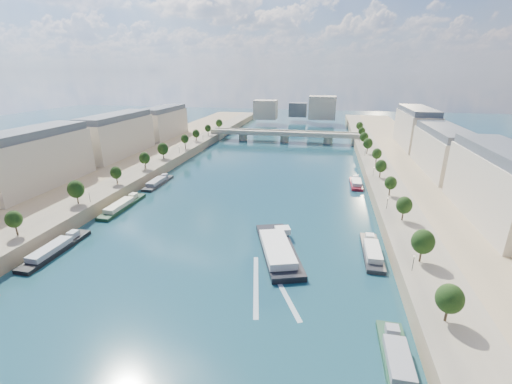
% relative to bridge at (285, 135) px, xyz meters
% --- Properties ---
extents(ground, '(700.00, 700.00, 0.00)m').
position_rel_bridge_xyz_m(ground, '(0.00, -122.09, -5.08)').
color(ground, '#0E303E').
rests_on(ground, ground).
extents(quay_left, '(44.00, 520.00, 5.00)m').
position_rel_bridge_xyz_m(quay_left, '(-72.00, -122.09, -2.58)').
color(quay_left, '#9E8460').
rests_on(quay_left, ground).
extents(quay_right, '(44.00, 520.00, 5.00)m').
position_rel_bridge_xyz_m(quay_right, '(72.00, -122.09, -2.58)').
color(quay_right, '#9E8460').
rests_on(quay_right, ground).
extents(pave_left, '(14.00, 520.00, 0.10)m').
position_rel_bridge_xyz_m(pave_left, '(-57.00, -122.09, -0.03)').
color(pave_left, gray).
rests_on(pave_left, quay_left).
extents(pave_right, '(14.00, 520.00, 0.10)m').
position_rel_bridge_xyz_m(pave_right, '(57.00, -122.09, -0.03)').
color(pave_right, gray).
rests_on(pave_right, quay_right).
extents(trees_left, '(4.80, 268.80, 8.26)m').
position_rel_bridge_xyz_m(trees_left, '(-55.00, -120.09, 5.39)').
color(trees_left, '#382B1E').
rests_on(trees_left, ground).
extents(trees_right, '(4.80, 268.80, 8.26)m').
position_rel_bridge_xyz_m(trees_right, '(55.00, -112.09, 5.39)').
color(trees_right, '#382B1E').
rests_on(trees_right, ground).
extents(lamps_left, '(0.36, 200.36, 4.28)m').
position_rel_bridge_xyz_m(lamps_left, '(-52.50, -132.09, 2.70)').
color(lamps_left, black).
rests_on(lamps_left, ground).
extents(lamps_right, '(0.36, 200.36, 4.28)m').
position_rel_bridge_xyz_m(lamps_right, '(52.50, -117.09, 2.70)').
color(lamps_right, black).
rests_on(lamps_right, ground).
extents(buildings_left, '(16.00, 226.00, 23.20)m').
position_rel_bridge_xyz_m(buildings_left, '(-85.00, -110.09, 11.37)').
color(buildings_left, beige).
rests_on(buildings_left, ground).
extents(buildings_right, '(16.00, 226.00, 23.20)m').
position_rel_bridge_xyz_m(buildings_right, '(85.00, -110.09, 11.37)').
color(buildings_right, beige).
rests_on(buildings_right, ground).
extents(skyline, '(79.00, 42.00, 22.00)m').
position_rel_bridge_xyz_m(skyline, '(3.19, 97.43, 9.57)').
color(skyline, beige).
rests_on(skyline, ground).
extents(bridge, '(112.00, 12.00, 8.15)m').
position_rel_bridge_xyz_m(bridge, '(0.00, 0.00, 0.00)').
color(bridge, '#C1B79E').
rests_on(bridge, ground).
extents(tour_barge, '(18.73, 33.07, 4.32)m').
position_rel_bridge_xyz_m(tour_barge, '(18.67, -166.09, -3.81)').
color(tour_barge, black).
rests_on(tour_barge, ground).
extents(wake, '(15.72, 25.72, 0.04)m').
position_rel_bridge_xyz_m(wake, '(18.67, -182.59, -5.06)').
color(wake, silver).
rests_on(wake, ground).
extents(moored_barges_left, '(5.00, 153.69, 3.60)m').
position_rel_bridge_xyz_m(moored_barges_left, '(-45.50, -175.94, -4.24)').
color(moored_barges_left, '#181632').
rests_on(moored_barges_left, ground).
extents(moored_barges_right, '(5.00, 158.49, 3.60)m').
position_rel_bridge_xyz_m(moored_barges_right, '(45.50, -176.25, -4.24)').
color(moored_barges_right, black).
rests_on(moored_barges_right, ground).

